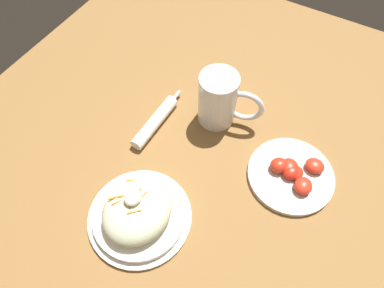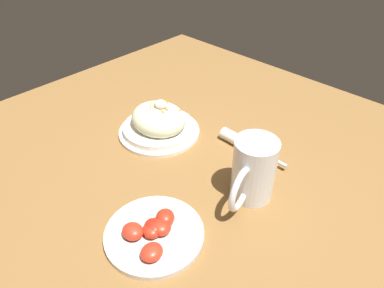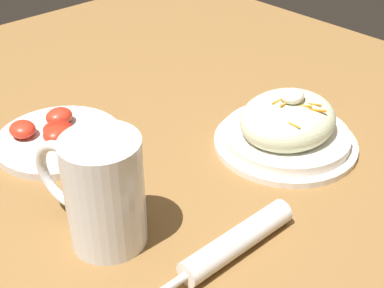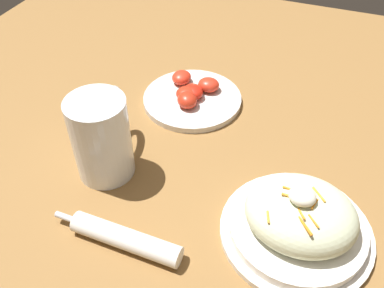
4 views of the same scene
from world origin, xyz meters
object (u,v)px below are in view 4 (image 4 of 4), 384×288
(salad_plate, at_px, (299,220))
(napkin_roll, at_px, (125,238))
(tomato_plate, at_px, (193,96))
(beer_mug, at_px, (103,141))

(salad_plate, xyz_separation_m, napkin_roll, (-0.23, -0.11, -0.02))
(napkin_roll, bearing_deg, salad_plate, 25.18)
(napkin_roll, relative_size, tomato_plate, 1.02)
(salad_plate, relative_size, napkin_roll, 1.11)
(salad_plate, distance_m, tomato_plate, 0.37)
(salad_plate, bearing_deg, tomato_plate, 135.90)
(salad_plate, xyz_separation_m, tomato_plate, (-0.27, 0.26, -0.02))
(napkin_roll, bearing_deg, tomato_plate, 95.07)
(beer_mug, height_order, napkin_roll, beer_mug)
(beer_mug, bearing_deg, napkin_roll, -51.71)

